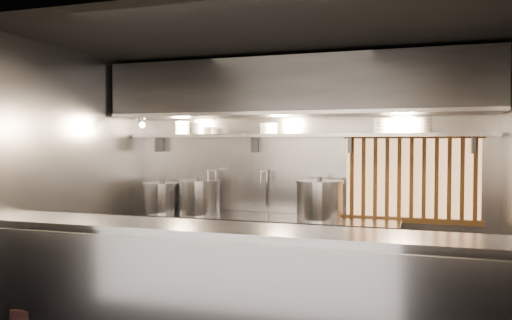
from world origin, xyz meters
The scene contains 20 objects.
ceiling centered at (0.00, 0.00, 2.80)m, with size 4.50×4.50×0.00m, color black.
wall_back centered at (0.00, 1.50, 1.40)m, with size 4.50×4.50×0.00m, color gray.
wall_left centered at (-2.25, 0.00, 1.40)m, with size 3.00×3.00×0.00m, color gray.
serving_counter centered at (0.00, -0.96, 0.57)m, with size 4.50×0.56×1.13m.
cooking_bench centered at (-0.30, 1.13, 0.45)m, with size 3.00×0.70×0.90m, color #9A9A9F.
bowl_shelf centered at (0.00, 1.32, 1.88)m, with size 4.40×0.34×0.04m, color #9A9A9F.
exhaust_hood centered at (0.00, 1.10, 2.42)m, with size 4.40×0.81×0.65m.
wood_screen centered at (1.30, 1.45, 1.38)m, with size 1.56×0.09×1.04m.
faucet_left centered at (-1.15, 1.37, 1.31)m, with size 0.04×0.30×0.50m.
faucet_right centered at (-0.45, 1.37, 1.31)m, with size 0.04×0.30×0.50m.
heat_lamp centered at (-1.90, 0.85, 2.07)m, with size 0.25×0.35×0.20m.
pendant_bulb centered at (-0.10, 1.20, 1.96)m, with size 0.09×0.09×0.19m.
stock_pot_left centered at (-1.75, 1.10, 1.09)m, with size 0.55×0.55×0.42m.
stock_pot_mid centered at (-1.22, 1.08, 1.12)m, with size 0.70×0.70×0.47m.
stock_pot_right centered at (0.28, 1.13, 1.13)m, with size 0.60×0.60×0.49m.
bowl_stack_0 centered at (-1.56, 1.32, 1.99)m, with size 0.20×0.20×0.17m.
bowl_stack_1 centered at (-1.20, 1.32, 1.95)m, with size 0.23×0.23×0.09m.
bowl_stack_2 centered at (-0.39, 1.32, 1.97)m, with size 0.23×0.23×0.13m.
bowl_stack_3 centered at (0.98, 1.32, 1.98)m, with size 0.23×0.23×0.17m.
bowl_stack_4 centered at (1.40, 1.32, 1.98)m, with size 0.24×0.24×0.17m.
Camera 1 is at (1.33, -4.60, 1.79)m, focal length 35.00 mm.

